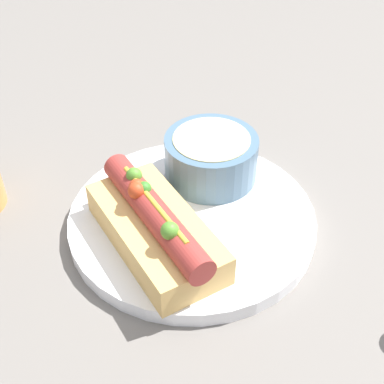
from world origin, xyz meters
name	(u,v)px	position (x,y,z in m)	size (l,w,h in m)	color
ground_plane	(192,225)	(0.00, 0.00, 0.00)	(4.00, 4.00, 0.00)	slate
dinner_plate	(192,220)	(0.00, 0.00, 0.01)	(0.26, 0.26, 0.02)	white
hot_dog	(155,226)	(0.02, -0.05, 0.04)	(0.17, 0.09, 0.06)	#DBAD60
soup_bowl	(211,156)	(-0.05, 0.05, 0.04)	(0.10, 0.10, 0.05)	slate
spoon	(179,159)	(-0.09, 0.03, 0.02)	(0.12, 0.13, 0.01)	#B7B7BC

